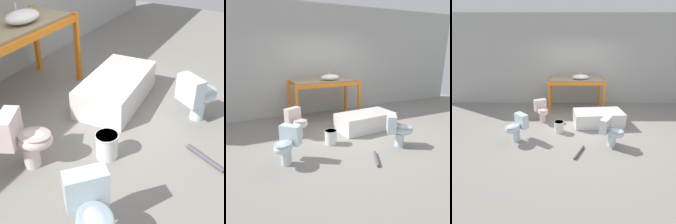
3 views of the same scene
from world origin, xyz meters
TOP-DOWN VIEW (x-y plane):
  - ground_plane at (0.00, 0.00)m, footprint 12.00×12.00m
  - shelving_rack at (-0.13, 1.30)m, footprint 1.88×0.90m
  - sink_basin at (0.02, 1.20)m, footprint 0.54×0.35m
  - bathtub_main at (0.45, 0.02)m, footprint 1.45×0.83m
  - toilet_near at (0.54, -1.11)m, footprint 0.62×0.56m
  - toilet_far at (-1.69, -0.88)m, footprint 0.60×0.61m
  - toilet_extra at (-1.21, 0.23)m, footprint 0.52×0.61m
  - bucket_white at (-0.68, -0.45)m, footprint 0.26×0.26m
  - loose_pipe at (-0.21, -1.45)m, footprint 0.28×0.49m

SIDE VIEW (x-z plane):
  - ground_plane at x=0.00m, z-range 0.00..0.00m
  - loose_pipe at x=-0.21m, z-range 0.00..0.05m
  - bucket_white at x=-0.68m, z-range 0.01..0.31m
  - bathtub_main at x=0.45m, z-range 0.03..0.44m
  - toilet_near at x=0.54m, z-range 0.04..0.70m
  - toilet_far at x=-1.69m, z-range 0.04..0.70m
  - toilet_extra at x=-1.21m, z-range 0.04..0.70m
  - shelving_rack at x=-0.13m, z-range 0.39..1.49m
  - sink_basin at x=0.02m, z-range 1.06..1.31m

